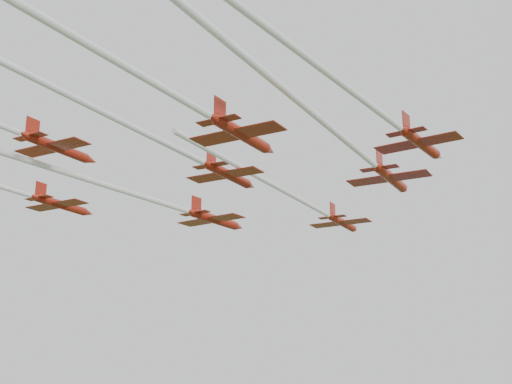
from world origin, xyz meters
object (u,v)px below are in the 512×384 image
(jet_row4_right, at_px, (115,60))
(jet_row3_right, at_px, (365,101))
(jet_row3_mid, at_px, (166,144))
(jet_row2_left, at_px, (169,205))
(jet_lead, at_px, (312,206))
(jet_row2_right, at_px, (345,140))

(jet_row4_right, bearing_deg, jet_row3_right, 61.27)
(jet_row3_mid, distance_m, jet_row4_right, 23.83)
(jet_row2_left, bearing_deg, jet_lead, 53.22)
(jet_lead, xyz_separation_m, jet_row3_mid, (-8.78, -29.53, -0.29))
(jet_lead, relative_size, jet_row3_mid, 0.95)
(jet_row2_left, distance_m, jet_row2_right, 27.33)
(jet_row2_left, xyz_separation_m, jet_row3_right, (28.17, -25.22, 0.51))
(jet_row3_right, height_order, jet_row4_right, jet_row3_right)
(jet_row3_right, relative_size, jet_row4_right, 0.82)
(jet_row2_left, xyz_separation_m, jet_row3_mid, (7.35, -18.27, 1.20))
(jet_row3_mid, relative_size, jet_row4_right, 0.85)
(jet_row2_left, bearing_deg, jet_row3_right, -23.53)
(jet_lead, relative_size, jet_row4_right, 0.81)
(jet_row3_mid, bearing_deg, jet_lead, 86.23)
(jet_row2_right, bearing_deg, jet_lead, 121.43)
(jet_row4_right, bearing_deg, jet_row3_mid, 118.93)
(jet_row2_right, xyz_separation_m, jet_row4_right, (-10.95, -29.09, -3.35))
(jet_row2_left, height_order, jet_row4_right, jet_row2_left)
(jet_lead, bearing_deg, jet_row3_mid, -94.42)
(jet_lead, relative_size, jet_row2_left, 1.08)
(jet_lead, distance_m, jet_row2_left, 19.73)
(jet_lead, xyz_separation_m, jet_row4_right, (-2.64, -52.42, -2.81))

